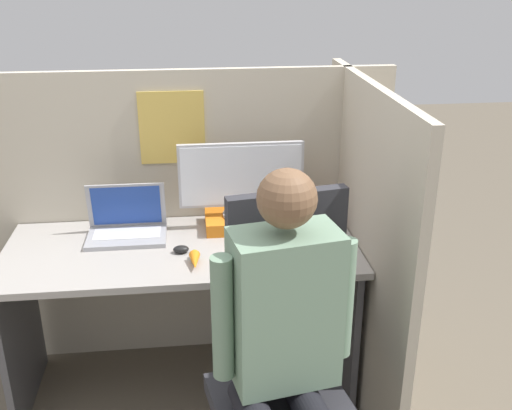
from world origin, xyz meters
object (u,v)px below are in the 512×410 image
Objects in this scene: carrot_toy at (195,261)px; office_chair at (284,358)px; paper_box at (242,221)px; laptop at (127,227)px; stapler at (323,223)px; coffee_mug at (325,214)px; monitor at (241,178)px; person at (284,341)px.

carrot_toy is 0.56m from office_chair.
carrot_toy is (-0.23, -0.37, -0.01)m from paper_box.
laptop is 2.22× the size of stapler.
carrot_toy is at bearing -149.34° from coffee_mug.
office_chair is (0.08, -0.80, -0.40)m from monitor.
paper_box is 2.36× the size of carrot_toy.
person reaches higher than monitor.
paper_box is at bearing 95.45° from office_chair.
paper_box is at bearing -179.42° from coffee_mug.
person is at bearing -109.93° from coffee_mug.
office_chair is 13.07× the size of coffee_mug.
laptop is 0.43m from carrot_toy.
coffee_mug is at bearing 70.07° from person.
monitor is 0.56m from laptop.
laptop reaches higher than stapler.
person reaches higher than office_chair.
monitor reaches higher than paper_box.
stapler is 0.07m from coffee_mug.
person is (0.05, -0.97, -0.21)m from monitor.
stapler is (0.90, -0.01, -0.02)m from laptop.
person is 1.03m from coffee_mug.
laptop is at bearing -174.34° from monitor.
carrot_toy is 1.59× the size of coffee_mug.
laptop is (-0.52, -0.05, 0.02)m from paper_box.
carrot_toy is (0.30, -0.32, -0.02)m from laptop.
stapler is 0.82m from office_chair.
person is at bearing -100.25° from office_chair.
paper_box is at bearing -90.00° from monitor.
paper_box reaches higher than stapler.
monitor is (0.00, 0.00, 0.21)m from paper_box.
paper_box is 0.29× the size of office_chair.
monitor is 0.90m from office_chair.
office_chair is at bearing -84.57° from monitor.
paper_box is at bearing 171.14° from stapler.
office_chair is (0.30, -0.43, -0.18)m from carrot_toy.
office_chair is at bearing -84.55° from paper_box.
person reaches higher than coffee_mug.
laptop is 0.98m from office_chair.
office_chair is at bearing -55.16° from carrot_toy.
stapler is at bearing -9.29° from monitor.
stapler is 0.96m from person.
stapler is 0.13× the size of office_chair.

